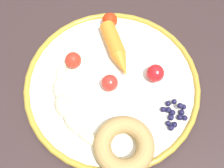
# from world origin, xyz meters

# --- Properties ---
(ground_plane) EXTENTS (6.00, 6.00, 0.00)m
(ground_plane) POSITION_xyz_m (0.00, 0.00, 0.00)
(ground_plane) COLOR #525856
(dining_table) EXTENTS (0.95, 0.83, 0.74)m
(dining_table) POSITION_xyz_m (0.00, 0.00, 0.64)
(dining_table) COLOR #322423
(dining_table) RESTS_ON ground_plane
(plate) EXTENTS (0.35, 0.35, 0.02)m
(plate) POSITION_xyz_m (0.04, -0.02, 0.75)
(plate) COLOR white
(plate) RESTS_ON dining_table
(banana) EXTENTS (0.11, 0.17, 0.03)m
(banana) POSITION_xyz_m (0.13, -0.06, 0.77)
(banana) COLOR beige
(banana) RESTS_ON plate
(carrot_orange) EXTENTS (0.10, 0.12, 0.03)m
(carrot_orange) POSITION_xyz_m (-0.02, -0.06, 0.77)
(carrot_orange) COLOR orange
(carrot_orange) RESTS_ON plate
(donut) EXTENTS (0.14, 0.14, 0.03)m
(donut) POSITION_xyz_m (0.13, 0.08, 0.77)
(donut) COLOR #AD874C
(donut) RESTS_ON plate
(blueberry_pile) EXTENTS (0.06, 0.05, 0.02)m
(blueberry_pile) POSITION_xyz_m (0.02, 0.11, 0.76)
(blueberry_pile) COLOR #191638
(blueberry_pile) RESTS_ON plate
(tomato_near) EXTENTS (0.03, 0.03, 0.03)m
(tomato_near) POSITION_xyz_m (0.05, -0.02, 0.77)
(tomato_near) COLOR red
(tomato_near) RESTS_ON plate
(tomato_mid) EXTENTS (0.03, 0.03, 0.03)m
(tomato_mid) POSITION_xyz_m (0.05, -0.11, 0.77)
(tomato_mid) COLOR red
(tomato_mid) RESTS_ON plate
(tomato_far) EXTENTS (0.04, 0.04, 0.04)m
(tomato_far) POSITION_xyz_m (-0.03, 0.04, 0.77)
(tomato_far) COLOR red
(tomato_far) RESTS_ON plate
(tomato_extra) EXTENTS (0.03, 0.03, 0.03)m
(tomato_extra) POSITION_xyz_m (-0.07, -0.11, 0.77)
(tomato_extra) COLOR red
(tomato_extra) RESTS_ON plate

